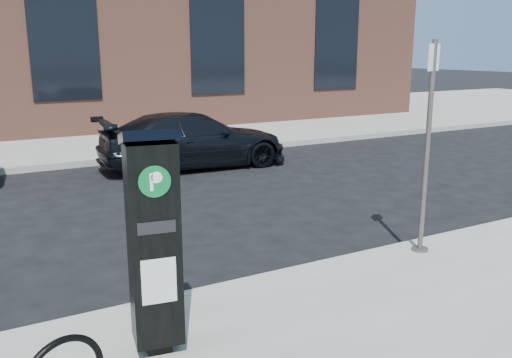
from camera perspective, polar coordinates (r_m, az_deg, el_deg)
ground at (r=6.58m, az=1.18°, el=-11.17°), size 120.00×120.00×0.00m
sidewalk_far at (r=19.59m, az=-19.89°, el=4.80°), size 60.00×12.00×0.15m
curb_near at (r=6.54m, az=1.27°, el=-10.64°), size 60.00×0.12×0.16m
curb_far at (r=13.79m, az=-15.78°, el=1.77°), size 60.00×0.12×0.16m
building at (r=22.42m, az=-22.07°, el=16.08°), size 28.00×10.05×8.25m
parking_kiosk at (r=4.69m, az=-10.71°, el=-6.38°), size 0.51×0.47×1.99m
sign_pole at (r=7.22m, az=17.56°, el=2.91°), size 0.24×0.22×2.72m
car_dark at (r=13.00m, az=-6.53°, el=4.10°), size 4.59×2.05×1.31m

